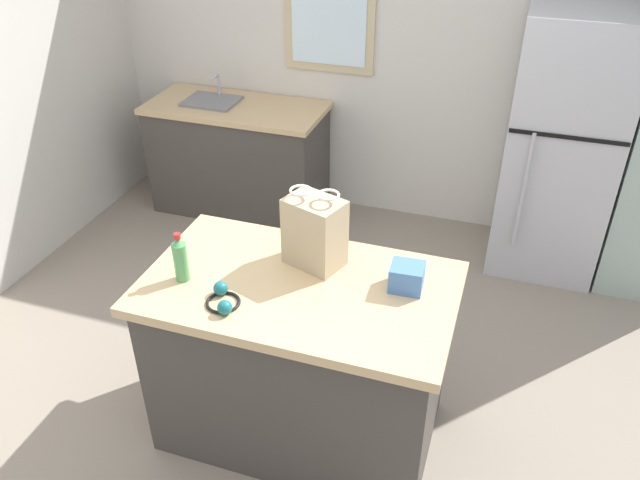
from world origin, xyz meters
TOP-DOWN VIEW (x-y plane):
  - ground at (0.00, 0.00)m, footprint 5.77×5.77m
  - back_wall at (-0.01, 2.33)m, footprint 4.81×0.13m
  - kitchen_island at (-0.05, -0.07)m, footprint 1.40×0.83m
  - refrigerator at (1.06, 1.93)m, footprint 0.70×0.69m
  - sink_counter at (-1.30, 1.95)m, footprint 1.36×0.64m
  - shopping_bag at (-0.03, 0.11)m, footprint 0.30×0.25m
  - small_box at (0.41, 0.05)m, footprint 0.15×0.14m
  - bottle at (-0.55, -0.20)m, footprint 0.06×0.06m
  - ear_defenders at (-0.30, -0.31)m, footprint 0.21×0.21m

SIDE VIEW (x-z plane):
  - ground at x=0.00m, z-range 0.00..0.00m
  - sink_counter at x=-1.30m, z-range -0.08..0.99m
  - kitchen_island at x=-0.05m, z-range 0.00..0.93m
  - refrigerator at x=1.06m, z-range 0.00..1.76m
  - ear_defenders at x=-0.30m, z-range 0.92..0.98m
  - small_box at x=0.41m, z-range 0.93..1.05m
  - bottle at x=-0.55m, z-range 0.92..1.16m
  - shopping_bag at x=-0.03m, z-range 0.91..1.29m
  - back_wall at x=-0.01m, z-range 0.00..2.67m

